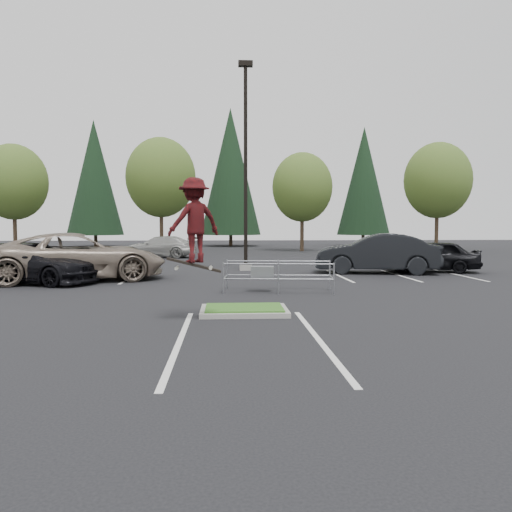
{
  "coord_description": "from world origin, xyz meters",
  "views": [
    {
      "loc": [
        -0.44,
        -12.55,
        2.24
      ],
      "look_at": [
        0.39,
        1.5,
        1.36
      ],
      "focal_mm": 35.0,
      "sensor_mm": 36.0,
      "label": 1
    }
  ],
  "objects": [
    {
      "name": "decid_c",
      "position": [
        5.99,
        29.83,
        5.25
      ],
      "size": [
        5.12,
        5.12,
        8.38
      ],
      "color": "#38281C",
      "rests_on": "ground"
    },
    {
      "name": "conif_a",
      "position": [
        -14.0,
        40.0,
        7.1
      ],
      "size": [
        5.72,
        5.72,
        13.0
      ],
      "color": "#38281C",
      "rests_on": "ground"
    },
    {
      "name": "light_pole",
      "position": [
        0.5,
        12.0,
        4.56
      ],
      "size": [
        0.7,
        0.6,
        10.12
      ],
      "color": "gray",
      "rests_on": "ground"
    },
    {
      "name": "decid_a",
      "position": [
        -18.01,
        30.03,
        5.58
      ],
      "size": [
        5.44,
        5.44,
        8.91
      ],
      "color": "#38281C",
      "rests_on": "ground"
    },
    {
      "name": "car_l_tan",
      "position": [
        -6.5,
        7.76,
        0.96
      ],
      "size": [
        7.56,
        5.14,
        1.92
      ],
      "primitive_type": "imported",
      "rotation": [
        0.0,
        0.0,
        1.88
      ],
      "color": "gray",
      "rests_on": "ground"
    },
    {
      "name": "skateboarder",
      "position": [
        -1.2,
        -1.0,
        2.33
      ],
      "size": [
        1.45,
        1.27,
        2.19
      ],
      "rotation": [
        0.0,
        0.0,
        3.68
      ],
      "color": "black",
      "rests_on": "ground"
    },
    {
      "name": "ground",
      "position": [
        0.0,
        0.0,
        0.0
      ],
      "size": [
        120.0,
        120.0,
        0.0
      ],
      "primitive_type": "plane",
      "color": "black",
      "rests_on": "ground"
    },
    {
      "name": "decid_b",
      "position": [
        -6.01,
        30.53,
        6.04
      ],
      "size": [
        5.89,
        5.89,
        9.64
      ],
      "color": "#38281C",
      "rests_on": "ground"
    },
    {
      "name": "conif_b",
      "position": [
        0.0,
        40.5,
        7.85
      ],
      "size": [
        6.38,
        6.38,
        14.5
      ],
      "color": "#38281C",
      "rests_on": "ground"
    },
    {
      "name": "car_l_black",
      "position": [
        -8.0,
        7.0,
        0.78
      ],
      "size": [
        5.8,
        3.98,
        1.56
      ],
      "primitive_type": "imported",
      "rotation": [
        0.0,
        0.0,
        1.2
      ],
      "color": "black",
      "rests_on": "ground"
    },
    {
      "name": "decid_d",
      "position": [
        17.99,
        30.33,
        5.91
      ],
      "size": [
        5.76,
        5.76,
        9.43
      ],
      "color": "#38281C",
      "rests_on": "ground"
    },
    {
      "name": "conif_c",
      "position": [
        14.0,
        39.5,
        6.85
      ],
      "size": [
        5.5,
        5.5,
        12.5
      ],
      "color": "#38281C",
      "rests_on": "ground"
    },
    {
      "name": "grass_median",
      "position": [
        0.0,
        0.0,
        0.08
      ],
      "size": [
        2.2,
        1.6,
        0.16
      ],
      "color": "gray",
      "rests_on": "ground"
    },
    {
      "name": "stall_lines",
      "position": [
        -1.35,
        6.02,
        0.0
      ],
      "size": [
        22.62,
        17.6,
        0.01
      ],
      "color": "white",
      "rests_on": "ground"
    },
    {
      "name": "car_far_silver",
      "position": [
        -5.0,
        22.0,
        0.73
      ],
      "size": [
        5.33,
        2.87,
        1.47
      ],
      "primitive_type": "imported",
      "rotation": [
        0.0,
        0.0,
        4.54
      ],
      "color": "#A9AAA4",
      "rests_on": "ground"
    },
    {
      "name": "car_r_black",
      "position": [
        9.39,
        10.71,
        0.75
      ],
      "size": [
        4.77,
        3.21,
        1.51
      ],
      "primitive_type": "imported",
      "rotation": [
        0.0,
        0.0,
        4.36
      ],
      "color": "black",
      "rests_on": "ground"
    },
    {
      "name": "car_r_charc",
      "position": [
        6.5,
        10.13,
        0.92
      ],
      "size": [
        5.86,
        3.02,
        1.84
      ],
      "primitive_type": "imported",
      "rotation": [
        0.0,
        0.0,
        4.51
      ],
      "color": "black",
      "rests_on": "ground"
    },
    {
      "name": "cart_corral",
      "position": [
        0.88,
        4.04,
        0.64
      ],
      "size": [
        3.72,
        1.64,
        1.03
      ],
      "rotation": [
        0.0,
        0.0,
        -0.1
      ],
      "color": "gray",
      "rests_on": "ground"
    }
  ]
}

